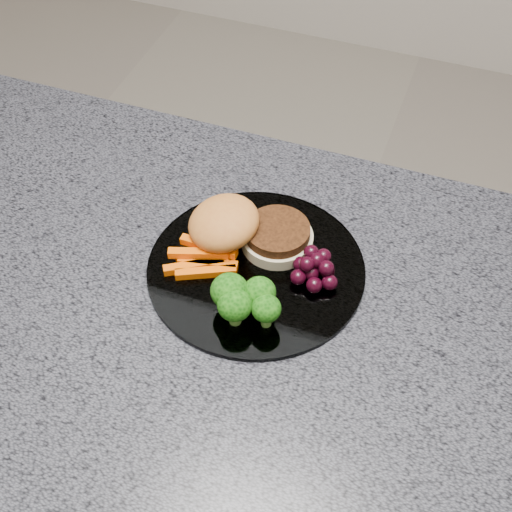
{
  "coord_description": "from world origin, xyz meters",
  "views": [
    {
      "loc": [
        0.23,
        -0.46,
        1.55
      ],
      "look_at": [
        0.04,
        0.06,
        0.93
      ],
      "focal_mm": 50.0,
      "sensor_mm": 36.0,
      "label": 1
    }
  ],
  "objects": [
    {
      "name": "plate",
      "position": [
        0.04,
        0.06,
        0.9
      ],
      "size": [
        0.26,
        0.26,
        0.01
      ],
      "primitive_type": "cylinder",
      "color": "white",
      "rests_on": "countertop"
    },
    {
      "name": "broccoli",
      "position": [
        0.05,
        -0.01,
        0.93
      ],
      "size": [
        0.08,
        0.06,
        0.05
      ],
      "rotation": [
        0.0,
        0.0,
        0.14
      ],
      "color": "#568A32",
      "rests_on": "plate"
    },
    {
      "name": "burger",
      "position": [
        0.01,
        0.09,
        0.93
      ],
      "size": [
        0.18,
        0.13,
        0.05
      ],
      "rotation": [
        0.0,
        0.0,
        0.42
      ],
      "color": "#C8B88D",
      "rests_on": "plate"
    },
    {
      "name": "carrot_sticks",
      "position": [
        -0.02,
        0.04,
        0.91
      ],
      "size": [
        0.09,
        0.06,
        0.02
      ],
      "rotation": [
        0.0,
        0.0,
        0.07
      ],
      "color": "#E85803",
      "rests_on": "plate"
    },
    {
      "name": "island_cabinet",
      "position": [
        0.0,
        0.0,
        0.43
      ],
      "size": [
        1.2,
        0.6,
        0.86
      ],
      "primitive_type": "cube",
      "color": "brown",
      "rests_on": "ground"
    },
    {
      "name": "countertop",
      "position": [
        0.0,
        0.0,
        0.88
      ],
      "size": [
        1.2,
        0.6,
        0.04
      ],
      "primitive_type": "cube",
      "color": "#4A4B54",
      "rests_on": "island_cabinet"
    },
    {
      "name": "grape_bunch",
      "position": [
        0.11,
        0.07,
        0.92
      ],
      "size": [
        0.06,
        0.06,
        0.03
      ],
      "rotation": [
        0.0,
        0.0,
        0.36
      ],
      "color": "black",
      "rests_on": "plate"
    }
  ]
}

